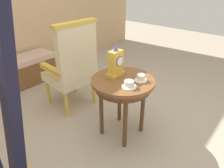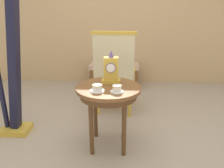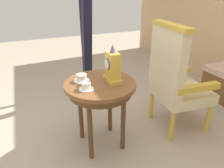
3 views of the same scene
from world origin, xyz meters
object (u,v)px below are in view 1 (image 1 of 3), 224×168
armchair (73,65)px  harp (4,116)px  side_table (123,87)px  mantel_clock (116,63)px  teacup_left (129,84)px  window_bench (25,70)px  teacup_right (141,78)px

armchair → harp: 1.28m
side_table → mantel_clock: (0.02, 0.11, 0.22)m
mantel_clock → harp: bearing=175.5°
teacup_left → armchair: bearing=82.3°
teacup_left → window_bench: size_ratio=0.15×
mantel_clock → harp: size_ratio=0.18×
side_table → teacup_left: size_ratio=4.72×
teacup_left → armchair: armchair is taller
mantel_clock → window_bench: 1.90m
harp → window_bench: (1.07, 1.72, -0.52)m
teacup_right → mantel_clock: bearing=104.3°
teacup_right → armchair: armchair is taller
teacup_right → side_table: bearing=119.7°
teacup_right → mantel_clock: 0.29m
side_table → teacup_right: bearing=-60.3°
side_table → teacup_left: 0.20m
teacup_right → window_bench: 2.13m
side_table → window_bench: bearing=90.6°
armchair → harp: bearing=-151.8°
window_bench → teacup_right: bearing=-87.0°
harp → teacup_right: bearing=-16.7°
mantel_clock → side_table: bearing=-100.0°
mantel_clock → window_bench: size_ratio=0.37×
armchair → side_table: bearing=-92.4°
teacup_left → mantel_clock: size_ratio=0.42×
teacup_left → harp: size_ratio=0.08×
side_table → window_bench: 1.95m
side_table → mantel_clock: 0.25m
window_bench → teacup_left: bearing=-92.0°
teacup_right → harp: harp is taller
teacup_right → teacup_left: bearing=176.0°
teacup_right → armchair: 0.96m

